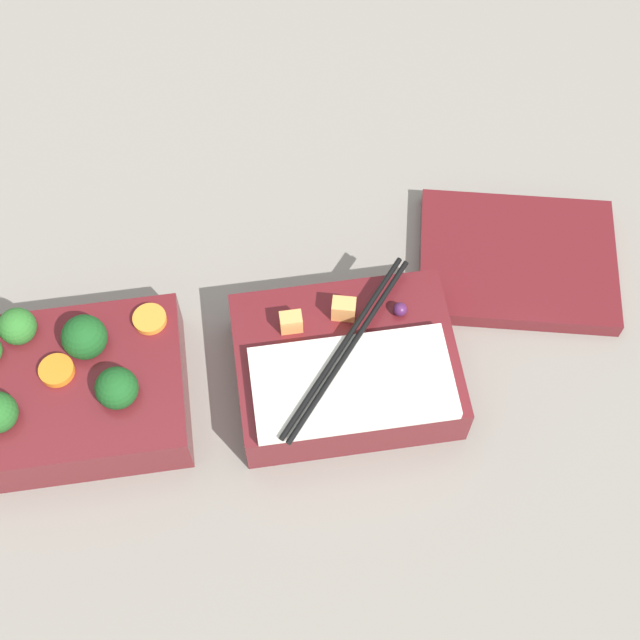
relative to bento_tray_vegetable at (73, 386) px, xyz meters
The scene contains 4 objects.
ground_plane 0.12m from the bento_tray_vegetable, ahead, with size 3.00×3.00×0.00m, color gray.
bento_tray_vegetable is the anchor object (origin of this frame).
bento_tray_rice 0.25m from the bento_tray_vegetable, ahead, with size 0.20×0.17×0.07m.
bento_lid 0.45m from the bento_tray_vegetable, 11.22° to the left, with size 0.20×0.15×0.02m, color maroon.
Camera 1 is at (0.06, -0.36, 0.76)m, focal length 50.00 mm.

